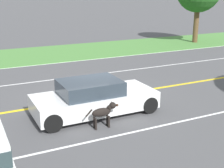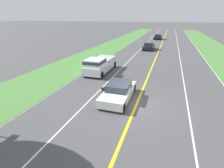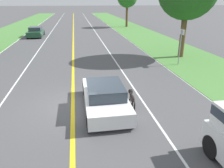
{
  "view_description": "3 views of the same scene",
  "coord_description": "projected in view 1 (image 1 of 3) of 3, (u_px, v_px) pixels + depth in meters",
  "views": [
    {
      "loc": [
        11.31,
        -4.65,
        4.35
      ],
      "look_at": [
        1.37,
        0.23,
        0.98
      ],
      "focal_mm": 50.0,
      "sensor_mm": 36.0,
      "label": 1
    },
    {
      "loc": [
        -1.8,
        11.13,
        5.94
      ],
      "look_at": [
        2.25,
        -1.26,
        0.87
      ],
      "focal_mm": 28.0,
      "sensor_mm": 36.0,
      "label": 2
    },
    {
      "loc": [
        0.33,
        -9.76,
        4.81
      ],
      "look_at": [
        1.83,
        -0.66,
        1.25
      ],
      "focal_mm": 35.0,
      "sensor_mm": 36.0,
      "label": 3
    }
  ],
  "objects": [
    {
      "name": "dog",
      "position": [
        104.0,
        112.0,
        10.11
      ],
      "size": [
        0.25,
        1.16,
        0.85
      ],
      "rotation": [
        0.0,
        0.0,
        -0.04
      ],
      "color": "black",
      "rests_on": "ground"
    },
    {
      "name": "ego_car",
      "position": [
        94.0,
        98.0,
        11.23
      ],
      "size": [
        1.9,
        4.42,
        1.27
      ],
      "color": "white",
      "rests_on": "ground"
    },
    {
      "name": "grass_verge_left",
      "position": [
        37.0,
        55.0,
        21.53
      ],
      "size": [
        6.0,
        160.0,
        0.03
      ],
      "primitive_type": "cube",
      "color": "#4C843D",
      "rests_on": "ground"
    },
    {
      "name": "lane_edge_line_left",
      "position": [
        48.0,
        64.0,
        18.95
      ],
      "size": [
        0.14,
        160.0,
        0.01
      ],
      "primitive_type": "cube",
      "color": "white",
      "rests_on": "ground"
    },
    {
      "name": "lane_dash_same_dir",
      "position": [
        135.0,
        132.0,
        9.94
      ],
      "size": [
        0.1,
        160.0,
        0.01
      ],
      "primitive_type": "cube",
      "color": "white",
      "rests_on": "ground"
    },
    {
      "name": "lane_dash_oncoming",
      "position": [
        66.0,
        78.0,
        15.95
      ],
      "size": [
        0.1,
        160.0,
        0.01
      ],
      "primitive_type": "cube",
      "color": "white",
      "rests_on": "ground"
    },
    {
      "name": "ground_plane",
      "position": [
        93.0,
        99.0,
        12.94
      ],
      "size": [
        400.0,
        400.0,
        0.0
      ],
      "primitive_type": "plane",
      "color": "#4C4C4F"
    },
    {
      "name": "centre_divider_line",
      "position": [
        93.0,
        99.0,
        12.94
      ],
      "size": [
        0.18,
        160.0,
        0.01
      ],
      "primitive_type": "cube",
      "color": "yellow",
      "rests_on": "ground"
    }
  ]
}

